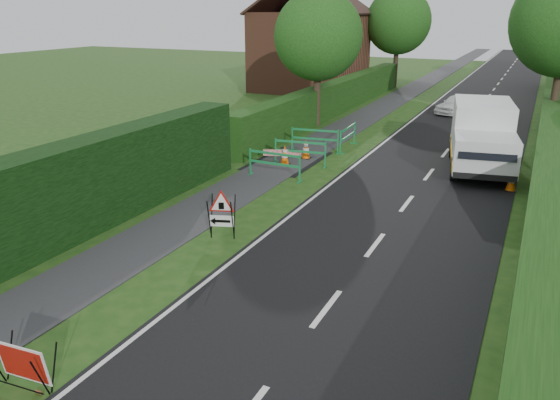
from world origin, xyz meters
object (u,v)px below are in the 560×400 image
(works_van, at_px, (482,135))
(hatchback_car, at_px, (457,104))
(red_rect_sign, at_px, (23,364))
(triangle_sign, at_px, (220,211))

(works_van, height_order, hatchback_car, works_van)
(red_rect_sign, relative_size, works_van, 0.18)
(works_van, bearing_deg, hatchback_car, 92.74)
(triangle_sign, height_order, works_van, works_van)
(triangle_sign, distance_m, hatchback_car, 21.61)
(triangle_sign, height_order, hatchback_car, triangle_sign)
(red_rect_sign, height_order, works_van, works_van)
(triangle_sign, bearing_deg, works_van, 42.70)
(red_rect_sign, bearing_deg, triangle_sign, 88.44)
(triangle_sign, relative_size, works_van, 0.20)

